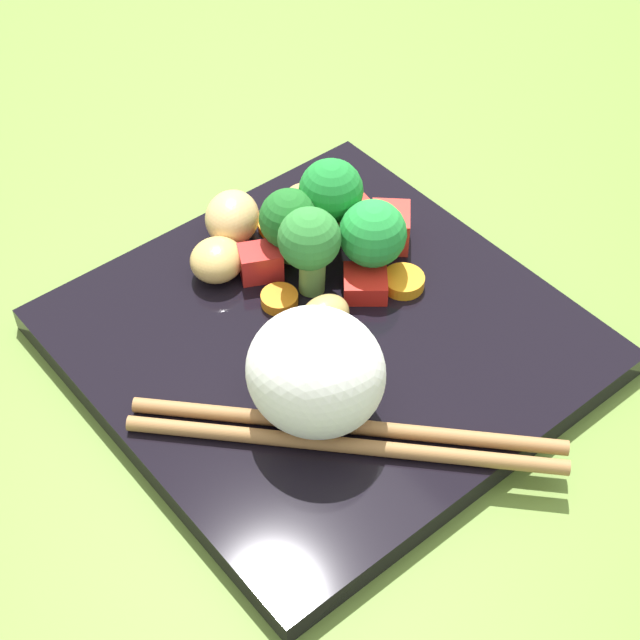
{
  "coord_description": "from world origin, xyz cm",
  "views": [
    {
      "loc": [
        -30.5,
        24.46,
        43.56
      ],
      "look_at": [
        -0.61,
        0.77,
        3.55
      ],
      "focal_mm": 56.01,
      "sensor_mm": 36.0,
      "label": 1
    }
  ],
  "objects_px": {
    "rice_mound": "(316,372)",
    "square_plate": "(324,341)",
    "chopstick_pair": "(346,435)",
    "broccoli_floret_0": "(331,195)",
    "carrot_slice_2": "(403,281)"
  },
  "relations": [
    {
      "from": "rice_mound",
      "to": "square_plate",
      "type": "bearing_deg",
      "value": -42.7
    },
    {
      "from": "chopstick_pair",
      "to": "square_plate",
      "type": "bearing_deg",
      "value": 105.4
    },
    {
      "from": "square_plate",
      "to": "broccoli_floret_0",
      "type": "bearing_deg",
      "value": -41.56
    },
    {
      "from": "rice_mound",
      "to": "carrot_slice_2",
      "type": "distance_m",
      "value": 0.11
    },
    {
      "from": "square_plate",
      "to": "chopstick_pair",
      "type": "xyz_separation_m",
      "value": [
        -0.07,
        0.04,
        0.01
      ]
    },
    {
      "from": "square_plate",
      "to": "carrot_slice_2",
      "type": "relative_size",
      "value": 10.17
    },
    {
      "from": "square_plate",
      "to": "broccoli_floret_0",
      "type": "distance_m",
      "value": 0.09
    },
    {
      "from": "square_plate",
      "to": "chopstick_pair",
      "type": "height_order",
      "value": "chopstick_pair"
    },
    {
      "from": "carrot_slice_2",
      "to": "square_plate",
      "type": "bearing_deg",
      "value": 90.07
    },
    {
      "from": "rice_mound",
      "to": "carrot_slice_2",
      "type": "bearing_deg",
      "value": -66.54
    },
    {
      "from": "broccoli_floret_0",
      "to": "carrot_slice_2",
      "type": "height_order",
      "value": "broccoli_floret_0"
    },
    {
      "from": "chopstick_pair",
      "to": "broccoli_floret_0",
      "type": "bearing_deg",
      "value": 99.72
    },
    {
      "from": "broccoli_floret_0",
      "to": "carrot_slice_2",
      "type": "distance_m",
      "value": 0.07
    },
    {
      "from": "square_plate",
      "to": "rice_mound",
      "type": "bearing_deg",
      "value": 137.3
    },
    {
      "from": "broccoli_floret_0",
      "to": "carrot_slice_2",
      "type": "xyz_separation_m",
      "value": [
        -0.06,
        -0.01,
        -0.03
      ]
    }
  ]
}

